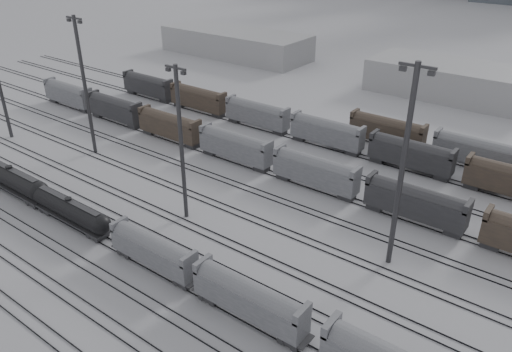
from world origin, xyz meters
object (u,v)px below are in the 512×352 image
Objects in this scene: tank_car_b at (70,210)px; hopper_car_a at (153,250)px; tank_car_a at (12,178)px; light_mast_c at (181,141)px; hopper_car_b at (249,298)px.

tank_car_b is 1.28× the size of hopper_car_a.
light_mast_c reaches higher than tank_car_a.
light_mast_c is (11.94, 11.63, 9.91)m from tank_car_b.
hopper_car_b is (15.34, 0.00, 0.21)m from hopper_car_a.
tank_car_b is at bearing 180.00° from hopper_car_b.
tank_car_b is at bearing 0.00° from tank_car_a.
tank_car_b is 17.60m from hopper_car_a.
hopper_car_a is 15.34m from hopper_car_b.
hopper_car_a is (17.59, 0.00, 0.50)m from tank_car_b.
hopper_car_b is at bearing 0.00° from hopper_car_a.
tank_car_a is 1.41× the size of hopper_car_a.
tank_car_b is 32.94m from hopper_car_b.
tank_car_a is 15.80m from tank_car_b.
tank_car_b is 0.73× the size of light_mast_c.
light_mast_c is at bearing 22.75° from tank_car_a.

